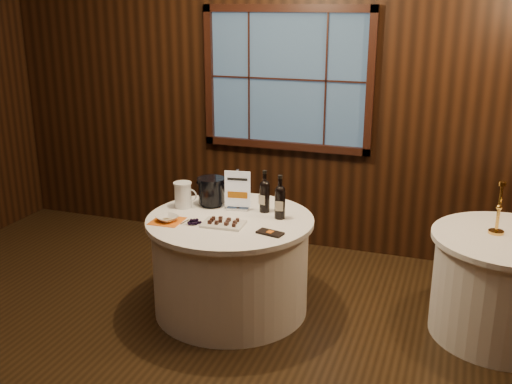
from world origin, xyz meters
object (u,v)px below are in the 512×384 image
at_px(grape_bunch, 194,223).
at_px(glass_pitcher, 183,195).
at_px(side_table, 504,286).
at_px(port_bottle_left, 265,194).
at_px(ice_bucket, 211,191).
at_px(chocolate_plate, 223,223).
at_px(cracker_bowl, 167,218).
at_px(port_bottle_right, 280,200).
at_px(main_table, 231,264).
at_px(chocolate_box, 270,233).
at_px(sign_stand, 238,196).
at_px(brass_candlestick, 498,215).

distance_m(grape_bunch, glass_pitcher, 0.43).
distance_m(side_table, port_bottle_left, 1.88).
bearing_deg(side_table, ice_bucket, -178.12).
distance_m(port_bottle_left, chocolate_plate, 0.45).
bearing_deg(cracker_bowl, port_bottle_right, 24.15).
bearing_deg(main_table, glass_pitcher, 166.51).
bearing_deg(chocolate_box, main_table, 164.44).
xyz_separation_m(sign_stand, cracker_bowl, (-0.40, -0.43, -0.09)).
relative_size(port_bottle_left, grape_bunch, 1.96).
bearing_deg(grape_bunch, chocolate_plate, 19.93).
bearing_deg(glass_pitcher, ice_bucket, 28.88).
distance_m(side_table, cracker_bowl, 2.51).
bearing_deg(ice_bucket, chocolate_plate, -55.93).
xyz_separation_m(ice_bucket, chocolate_plate, (0.26, -0.38, -0.10)).
height_order(side_table, brass_candlestick, brass_candlestick).
bearing_deg(port_bottle_left, sign_stand, -158.64).
bearing_deg(main_table, grape_bunch, -130.14).
distance_m(sign_stand, glass_pitcher, 0.44).
bearing_deg(main_table, port_bottle_left, 48.04).
height_order(port_bottle_left, chocolate_plate, port_bottle_left).
distance_m(chocolate_plate, brass_candlestick, 1.96).
bearing_deg(port_bottle_right, side_table, -3.54).
relative_size(glass_pitcher, cracker_bowl, 1.32).
xyz_separation_m(side_table, port_bottle_right, (-1.64, -0.18, 0.53)).
bearing_deg(port_bottle_right, main_table, -170.70).
bearing_deg(grape_bunch, main_table, 49.86).
bearing_deg(chocolate_box, chocolate_plate, -175.11).
bearing_deg(grape_bunch, side_table, 13.61).
distance_m(port_bottle_right, chocolate_box, 0.36).
xyz_separation_m(main_table, cracker_bowl, (-0.42, -0.22, 0.41)).
height_order(side_table, glass_pitcher, glass_pitcher).
height_order(side_table, sign_stand, sign_stand).
height_order(sign_stand, glass_pitcher, sign_stand).
relative_size(port_bottle_right, glass_pitcher, 1.63).
bearing_deg(chocolate_box, grape_bunch, -165.16).
distance_m(main_table, grape_bunch, 0.50).
bearing_deg(glass_pitcher, cracker_bowl, -88.51).
distance_m(port_bottle_left, glass_pitcher, 0.66).
height_order(chocolate_box, cracker_bowl, cracker_bowl).
bearing_deg(port_bottle_right, chocolate_plate, -150.85).
bearing_deg(ice_bucket, port_bottle_right, -9.61).
bearing_deg(chocolate_box, brass_candlestick, 32.53).
distance_m(side_table, grape_bunch, 2.29).
distance_m(main_table, cracker_bowl, 0.62).
bearing_deg(sign_stand, glass_pitcher, -177.03).
bearing_deg(chocolate_box, glass_pitcher, 171.89).
height_order(chocolate_plate, grape_bunch, chocolate_plate).
bearing_deg(cracker_bowl, chocolate_plate, 8.96).
xyz_separation_m(main_table, grape_bunch, (-0.20, -0.23, 0.40)).
bearing_deg(chocolate_box, ice_bucket, 158.39).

